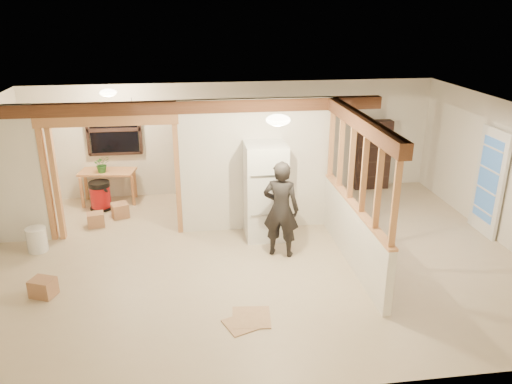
{
  "coord_description": "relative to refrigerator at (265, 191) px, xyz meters",
  "views": [
    {
      "loc": [
        -0.99,
        -7.57,
        4.06
      ],
      "look_at": [
        0.1,
        0.4,
        1.03
      ],
      "focal_mm": 35.0,
      "sensor_mm": 36.0,
      "label": 1
    }
  ],
  "objects": [
    {
      "name": "floor",
      "position": [
        -0.32,
        -0.78,
        -0.89
      ],
      "size": [
        9.0,
        6.5,
        0.01
      ],
      "primitive_type": "cube",
      "color": "#C3AF91",
      "rests_on": "ground"
    },
    {
      "name": "ceiling",
      "position": [
        -0.32,
        -0.78,
        1.61
      ],
      "size": [
        9.0,
        6.5,
        0.01
      ],
      "primitive_type": "cube",
      "color": "white"
    },
    {
      "name": "wall_back",
      "position": [
        -0.32,
        2.47,
        0.36
      ],
      "size": [
        9.0,
        0.01,
        2.5
      ],
      "primitive_type": "cube",
      "color": "silver",
      "rests_on": "floor"
    },
    {
      "name": "wall_front",
      "position": [
        -0.32,
        -4.03,
        0.36
      ],
      "size": [
        9.0,
        0.01,
        2.5
      ],
      "primitive_type": "cube",
      "color": "silver",
      "rests_on": "floor"
    },
    {
      "name": "wall_right",
      "position": [
        4.18,
        -0.78,
        0.36
      ],
      "size": [
        0.01,
        6.5,
        2.5
      ],
      "primitive_type": "cube",
      "color": "silver",
      "rests_on": "floor"
    },
    {
      "name": "partition_left_stub",
      "position": [
        -4.37,
        0.42,
        0.36
      ],
      "size": [
        0.9,
        0.12,
        2.5
      ],
      "primitive_type": "cube",
      "color": "silver",
      "rests_on": "floor"
    },
    {
      "name": "partition_center",
      "position": [
        -0.12,
        0.42,
        0.36
      ],
      "size": [
        2.8,
        0.12,
        2.5
      ],
      "primitive_type": "cube",
      "color": "silver",
      "rests_on": "floor"
    },
    {
      "name": "doorway_frame",
      "position": [
        -2.72,
        0.42,
        0.21
      ],
      "size": [
        2.46,
        0.14,
        2.2
      ],
      "primitive_type": "cube",
      "color": "tan",
      "rests_on": "floor"
    },
    {
      "name": "header_beam_back",
      "position": [
        -1.32,
        0.42,
        1.49
      ],
      "size": [
        7.0,
        0.18,
        0.22
      ],
      "primitive_type": "cube",
      "color": "brown",
      "rests_on": "ceiling"
    },
    {
      "name": "header_beam_right",
      "position": [
        1.28,
        -1.18,
        1.49
      ],
      "size": [
        0.18,
        3.3,
        0.22
      ],
      "primitive_type": "cube",
      "color": "brown",
      "rests_on": "ceiling"
    },
    {
      "name": "pony_wall",
      "position": [
        1.28,
        -1.18,
        -0.39
      ],
      "size": [
        0.12,
        3.2,
        1.0
      ],
      "primitive_type": "cube",
      "color": "silver",
      "rests_on": "floor"
    },
    {
      "name": "stud_partition",
      "position": [
        1.28,
        -1.18,
        0.77
      ],
      "size": [
        0.14,
        3.2,
        1.32
      ],
      "primitive_type": "cube",
      "color": "tan",
      "rests_on": "pony_wall"
    },
    {
      "name": "window_back",
      "position": [
        -2.92,
        2.39,
        0.66
      ],
      "size": [
        1.12,
        0.1,
        1.1
      ],
      "primitive_type": "cube",
      "color": "black",
      "rests_on": "wall_back"
    },
    {
      "name": "french_door",
      "position": [
        4.1,
        -0.38,
        0.11
      ],
      "size": [
        0.12,
        0.86,
        2.0
      ],
      "primitive_type": "cube",
      "color": "white",
      "rests_on": "floor"
    },
    {
      "name": "ceiling_dome_main",
      "position": [
        -0.02,
        -1.28,
        1.59
      ],
      "size": [
        0.36,
        0.36,
        0.16
      ],
      "primitive_type": "ellipsoid",
      "color": "#FFEABF",
      "rests_on": "ceiling"
    },
    {
      "name": "ceiling_dome_util",
      "position": [
        -2.82,
        1.52,
        1.59
      ],
      "size": [
        0.32,
        0.32,
        0.14
      ],
      "primitive_type": "ellipsoid",
      "color": "#FFEABF",
      "rests_on": "ceiling"
    },
    {
      "name": "hanging_bulb",
      "position": [
        -2.32,
        0.82,
        1.29
      ],
      "size": [
        0.07,
        0.07,
        0.07
      ],
      "primitive_type": "ellipsoid",
      "color": "#FFD88C",
      "rests_on": "ceiling"
    },
    {
      "name": "refrigerator",
      "position": [
        0.0,
        0.0,
        0.0
      ],
      "size": [
        0.73,
        0.71,
        1.78
      ],
      "primitive_type": "cube",
      "color": "silver",
      "rests_on": "floor"
    },
    {
      "name": "woman",
      "position": [
        0.15,
        -0.76,
        -0.05
      ],
      "size": [
        0.72,
        0.61,
        1.68
      ],
      "primitive_type": "imported",
      "rotation": [
        0.0,
        0.0,
        2.75
      ],
      "color": "#2B2727",
      "rests_on": "floor"
    },
    {
      "name": "work_table",
      "position": [
        -3.1,
        2.13,
        -0.53
      ],
      "size": [
        1.22,
        0.73,
        0.73
      ],
      "primitive_type": "cube",
      "rotation": [
        0.0,
        0.0,
        -0.14
      ],
      "color": "tan",
      "rests_on": "floor"
    },
    {
      "name": "potted_plant",
      "position": [
        -3.18,
        2.03,
        0.02
      ],
      "size": [
        0.4,
        0.38,
        0.36
      ],
      "primitive_type": "imported",
      "rotation": [
        0.0,
        0.0,
        0.38
      ],
      "color": "#2A6325",
      "rests_on": "work_table"
    },
    {
      "name": "shop_vac",
      "position": [
        -3.23,
        1.75,
        -0.58
      ],
      "size": [
        0.63,
        0.63,
        0.62
      ],
      "primitive_type": "cylinder",
      "rotation": [
        0.0,
        0.0,
        -0.43
      ],
      "color": "#AB1214",
      "rests_on": "floor"
    },
    {
      "name": "bookshelf",
      "position": [
        2.86,
        2.26,
        -0.09
      ],
      "size": [
        0.8,
        0.27,
        1.6
      ],
      "primitive_type": "cube",
      "color": "black",
      "rests_on": "floor"
    },
    {
      "name": "bucket",
      "position": [
        -4.04,
        -0.07,
        -0.67
      ],
      "size": [
        0.45,
        0.45,
        0.43
      ],
      "primitive_type": "cylinder",
      "rotation": [
        0.0,
        0.0,
        0.38
      ],
      "color": "white",
      "rests_on": "floor"
    },
    {
      "name": "box_util_a",
      "position": [
        -3.2,
        0.87,
        -0.75
      ],
      "size": [
        0.36,
        0.33,
        0.27
      ],
      "primitive_type": "cube",
      "rotation": [
        0.0,
        0.0,
        0.2
      ],
      "color": "#A57250",
      "rests_on": "floor"
    },
    {
      "name": "box_util_b",
      "position": [
        -2.79,
        1.28,
        -0.74
      ],
      "size": [
        0.39,
        0.39,
        0.29
      ],
      "primitive_type": "cube",
      "rotation": [
        0.0,
        0.0,
        0.33
      ],
      "color": "#A57250",
      "rests_on": "floor"
    },
    {
      "name": "box_front",
      "position": [
        -3.57,
        -1.59,
        -0.75
      ],
      "size": [
        0.42,
        0.38,
        0.28
      ],
      "primitive_type": "cube",
      "rotation": [
        0.0,
        0.0,
        -0.38
      ],
      "color": "#A57250",
      "rests_on": "floor"
    },
    {
      "name": "floor_panel_near",
      "position": [
        -0.58,
        -2.57,
        -0.88
      ],
      "size": [
        0.57,
        0.57,
        0.02
      ],
      "primitive_type": "cube",
      "rotation": [
        0.0,
        0.0,
        -0.09
      ],
      "color": "tan",
      "rests_on": "floor"
    },
    {
      "name": "floor_panel_far",
      "position": [
        -0.68,
        -2.68,
        -0.88
      ],
      "size": [
        0.65,
        0.59,
        0.02
      ],
      "primitive_type": "cube",
      "rotation": [
        0.0,
        0.0,
        0.37
      ],
      "color": "tan",
      "rests_on": "floor"
    }
  ]
}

